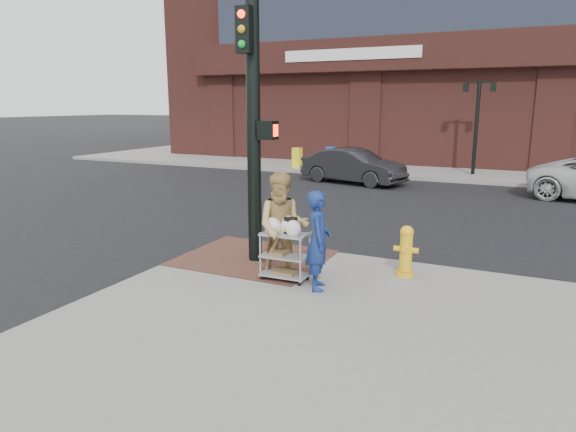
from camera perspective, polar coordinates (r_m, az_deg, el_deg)
The scene contains 12 objects.
ground at distance 9.39m, azimuth -3.31°, elevation -7.46°, with size 220.00×220.00×0.00m, color black.
brick_curb_ramp at distance 10.36m, azimuth -3.85°, elevation -4.63°, with size 2.80×2.40×0.01m, color brown.
lamp_post at distance 23.85m, azimuth 20.26°, elevation 10.28°, with size 1.32×0.22×4.00m.
parking_sign at distance 26.14m, azimuth -3.97°, elevation 8.12°, with size 0.05×0.05×2.20m, color black.
traffic_signal_pole at distance 9.74m, azimuth -3.81°, elevation 10.29°, with size 0.61×0.51×5.00m.
woman_blue at distance 8.46m, azimuth 3.38°, elevation -2.72°, with size 0.61×0.40×1.67m, color navy.
pedestrian_tan at distance 8.87m, azimuth -0.56°, elevation -1.21°, with size 0.92×0.72×1.90m, color tan.
sedan_dark at distance 21.07m, azimuth 7.26°, elevation 5.54°, with size 1.49×4.28×1.41m, color black.
utility_cart at distance 8.94m, azimuth -0.34°, elevation -3.98°, with size 0.83×0.48×1.13m.
fire_hydrant at distance 9.39m, azimuth 12.98°, elevation -3.75°, with size 0.44×0.31×0.93m.
newsbox_yellow at distance 24.99m, azimuth 1.02°, elevation 6.51°, with size 0.40×0.36×0.95m, color yellow.
newsbox_blue at distance 25.15m, azimuth 4.75°, elevation 6.55°, with size 0.41×0.37×0.98m, color #1946A4.
Camera 1 is at (4.26, -7.73, 3.18)m, focal length 32.00 mm.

